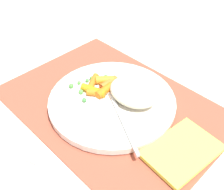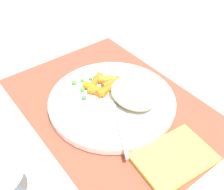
{
  "view_description": "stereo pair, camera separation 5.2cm",
  "coord_description": "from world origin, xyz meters",
  "px_view_note": "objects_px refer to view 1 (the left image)",
  "views": [
    {
      "loc": [
        -0.3,
        0.29,
        0.4
      ],
      "look_at": [
        0.0,
        0.0,
        0.03
      ],
      "focal_mm": 44.91,
      "sensor_mm": 36.0,
      "label": 1
    },
    {
      "loc": [
        -0.33,
        0.26,
        0.4
      ],
      "look_at": [
        0.0,
        0.0,
        0.03
      ],
      "focal_mm": 44.91,
      "sensor_mm": 36.0,
      "label": 2
    }
  ],
  "objects_px": {
    "rice_mound": "(133,92)",
    "fork": "(116,106)",
    "carrot_portion": "(100,86)",
    "wine_glass": "(5,172)",
    "napkin": "(181,152)",
    "plate": "(112,101)"
  },
  "relations": [
    {
      "from": "rice_mound",
      "to": "napkin",
      "type": "relative_size",
      "value": 0.8
    },
    {
      "from": "napkin",
      "to": "plate",
      "type": "bearing_deg",
      "value": -0.98
    },
    {
      "from": "rice_mound",
      "to": "fork",
      "type": "relative_size",
      "value": 0.55
    },
    {
      "from": "carrot_portion",
      "to": "wine_glass",
      "type": "xyz_separation_m",
      "value": [
        -0.12,
        0.26,
        0.09
      ]
    },
    {
      "from": "fork",
      "to": "wine_glass",
      "type": "relative_size",
      "value": 1.17
    },
    {
      "from": "rice_mound",
      "to": "carrot_portion",
      "type": "xyz_separation_m",
      "value": [
        0.07,
        0.03,
        -0.01
      ]
    },
    {
      "from": "fork",
      "to": "napkin",
      "type": "bearing_deg",
      "value": -176.74
    },
    {
      "from": "plate",
      "to": "carrot_portion",
      "type": "xyz_separation_m",
      "value": [
        0.04,
        -0.0,
        0.01
      ]
    },
    {
      "from": "rice_mound",
      "to": "plate",
      "type": "bearing_deg",
      "value": 46.89
    },
    {
      "from": "fork",
      "to": "napkin",
      "type": "distance_m",
      "value": 0.15
    },
    {
      "from": "rice_mound",
      "to": "wine_glass",
      "type": "relative_size",
      "value": 0.64
    },
    {
      "from": "fork",
      "to": "napkin",
      "type": "relative_size",
      "value": 1.45
    },
    {
      "from": "carrot_portion",
      "to": "fork",
      "type": "relative_size",
      "value": 0.42
    },
    {
      "from": "carrot_portion",
      "to": "wine_glass",
      "type": "height_order",
      "value": "wine_glass"
    },
    {
      "from": "fork",
      "to": "wine_glass",
      "type": "xyz_separation_m",
      "value": [
        -0.06,
        0.24,
        0.1
      ]
    },
    {
      "from": "carrot_portion",
      "to": "fork",
      "type": "bearing_deg",
      "value": 166.2
    },
    {
      "from": "rice_mound",
      "to": "fork",
      "type": "distance_m",
      "value": 0.05
    },
    {
      "from": "plate",
      "to": "wine_glass",
      "type": "relative_size",
      "value": 1.61
    },
    {
      "from": "wine_glass",
      "to": "napkin",
      "type": "relative_size",
      "value": 1.24
    },
    {
      "from": "plate",
      "to": "napkin",
      "type": "height_order",
      "value": "plate"
    },
    {
      "from": "rice_mound",
      "to": "napkin",
      "type": "height_order",
      "value": "rice_mound"
    },
    {
      "from": "wine_glass",
      "to": "napkin",
      "type": "bearing_deg",
      "value": -110.38
    }
  ]
}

